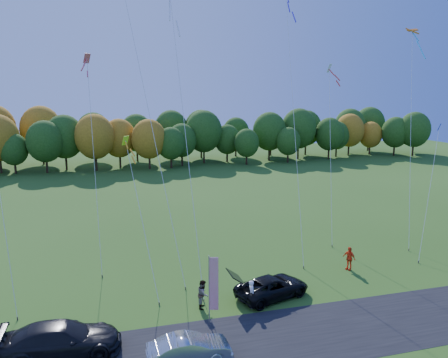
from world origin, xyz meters
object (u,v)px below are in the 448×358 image
object	(u,v)px
black_suv	(272,287)
feather_flag	(213,283)
silver_sedan	(189,349)
person_east	(349,258)

from	to	relation	value
black_suv	feather_flag	distance (m)	5.52
black_suv	silver_sedan	size ratio (longest dim) A/B	1.21
black_suv	person_east	xyz separation A→B (m)	(7.28, 2.69, 0.20)
black_suv	person_east	bearing A→B (deg)	-86.64
feather_flag	black_suv	bearing A→B (deg)	27.40
silver_sedan	black_suv	bearing A→B (deg)	-51.32
person_east	feather_flag	bearing A→B (deg)	-92.50
silver_sedan	feather_flag	xyz separation A→B (m)	(1.99, 3.09, 1.91)
black_suv	silver_sedan	bearing A→B (deg)	112.83
silver_sedan	person_east	world-z (taller)	person_east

